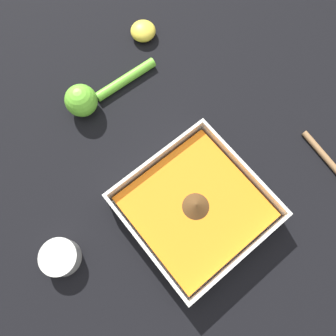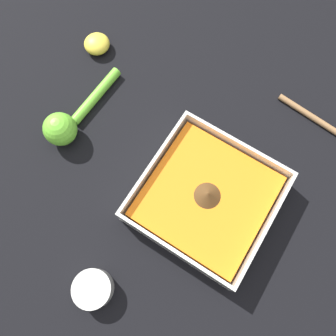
{
  "view_description": "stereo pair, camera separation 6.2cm",
  "coord_description": "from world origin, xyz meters",
  "px_view_note": "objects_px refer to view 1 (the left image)",
  "views": [
    {
      "loc": [
        0.09,
        0.09,
        0.61
      ],
      "look_at": [
        -0.03,
        -0.06,
        0.03
      ],
      "focal_mm": 35.0,
      "sensor_mm": 36.0,
      "label": 1
    },
    {
      "loc": [
        0.13,
        0.04,
        0.61
      ],
      "look_at": [
        -0.03,
        -0.06,
        0.03
      ],
      "focal_mm": 35.0,
      "sensor_mm": 36.0,
      "label": 2
    }
  ],
  "objects_px": {
    "square_dish": "(195,208)",
    "spice_bowl": "(61,257)",
    "lemon_squeezer": "(90,97)",
    "lemon_half": "(143,31)"
  },
  "relations": [
    {
      "from": "lemon_squeezer",
      "to": "lemon_half",
      "type": "xyz_separation_m",
      "value": [
        -0.19,
        -0.07,
        -0.01
      ]
    },
    {
      "from": "square_dish",
      "to": "spice_bowl",
      "type": "relative_size",
      "value": 3.52
    },
    {
      "from": "square_dish",
      "to": "lemon_squeezer",
      "type": "height_order",
      "value": "lemon_squeezer"
    },
    {
      "from": "square_dish",
      "to": "lemon_squeezer",
      "type": "relative_size",
      "value": 1.11
    },
    {
      "from": "lemon_squeezer",
      "to": "lemon_half",
      "type": "distance_m",
      "value": 0.2
    },
    {
      "from": "spice_bowl",
      "to": "lemon_half",
      "type": "bearing_deg",
      "value": -144.55
    },
    {
      "from": "lemon_half",
      "to": "square_dish",
      "type": "bearing_deg",
      "value": 65.38
    },
    {
      "from": "square_dish",
      "to": "lemon_squeezer",
      "type": "bearing_deg",
      "value": -86.79
    },
    {
      "from": "square_dish",
      "to": "lemon_half",
      "type": "xyz_separation_m",
      "value": [
        -0.17,
        -0.38,
        -0.01
      ]
    },
    {
      "from": "spice_bowl",
      "to": "lemon_squeezer",
      "type": "distance_m",
      "value": 0.32
    }
  ]
}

